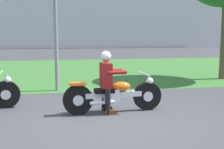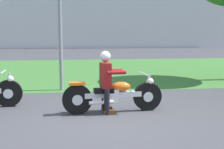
% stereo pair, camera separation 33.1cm
% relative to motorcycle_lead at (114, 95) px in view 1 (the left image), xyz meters
% --- Properties ---
extents(ground, '(120.00, 120.00, 0.00)m').
position_rel_motorcycle_lead_xyz_m(ground, '(-0.25, -0.67, -0.40)').
color(ground, '#424247').
extents(grass_verge, '(60.00, 12.00, 0.01)m').
position_rel_motorcycle_lead_xyz_m(grass_verge, '(-0.25, 8.43, -0.40)').
color(grass_verge, '#3D7533').
rests_on(grass_verge, ground).
extents(motorcycle_lead, '(2.31, 0.66, 0.89)m').
position_rel_motorcycle_lead_xyz_m(motorcycle_lead, '(0.00, 0.00, 0.00)').
color(motorcycle_lead, black).
rests_on(motorcycle_lead, ground).
extents(rider_lead, '(0.56, 0.48, 1.41)m').
position_rel_motorcycle_lead_xyz_m(rider_lead, '(-0.17, -0.01, 0.42)').
color(rider_lead, black).
rests_on(rider_lead, ground).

